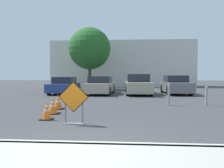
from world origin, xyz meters
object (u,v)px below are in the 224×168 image
parked_car_fourth (176,85)px  bollard_second (206,95)px  road_closed_sign (74,101)px  bollard_nearest (169,94)px  traffic_cone_second (53,106)px  parked_car_second (100,86)px  parked_car_nearest (64,86)px  parked_car_third (138,85)px  traffic_cone_third (58,102)px  traffic_cone_nearest (47,111)px

parked_car_fourth → bollard_second: bearing=89.2°
road_closed_sign → parked_car_fourth: 12.14m
bollard_nearest → bollard_second: bearing=0.0°
traffic_cone_second → road_closed_sign: bearing=-53.9°
traffic_cone_second → parked_car_second: 8.88m
parked_car_fourth → parked_car_nearest: bearing=-0.4°
parked_car_third → bollard_nearest: 6.25m
parked_car_third → bollard_second: parked_car_third is taller
road_closed_sign → parked_car_second: bearing=92.9°
parked_car_nearest → parked_car_fourth: bearing=179.3°
parked_car_nearest → traffic_cone_second: bearing=102.2°
road_closed_sign → traffic_cone_third: 3.20m
traffic_cone_third → parked_car_nearest: (-2.06, 7.93, 0.31)m
traffic_cone_third → bollard_nearest: size_ratio=0.61×
road_closed_sign → parked_car_fourth: bearing=64.0°
bollard_nearest → parked_car_third: bearing=101.2°
parked_car_second → parked_car_fourth: size_ratio=1.10×
traffic_cone_second → parked_car_third: parked_car_third is taller
traffic_cone_third → bollard_nearest: bollard_nearest is taller
traffic_cone_nearest → parked_car_fourth: bearing=58.2°
traffic_cone_second → traffic_cone_third: bearing=98.1°
road_closed_sign → parked_car_fourth: parked_car_fourth is taller
parked_car_third → road_closed_sign: bearing=75.9°
traffic_cone_nearest → parked_car_third: (3.46, 9.94, 0.42)m
bollard_second → traffic_cone_nearest: bearing=-149.4°
parked_car_second → parked_car_third: 2.93m
parked_car_fourth → bollard_second: size_ratio=4.30×
traffic_cone_second → parked_car_third: bearing=67.6°
parked_car_second → bollard_second: 8.53m
parked_car_third → parked_car_fourth: parked_car_third is taller
traffic_cone_second → parked_car_fourth: 11.31m
parked_car_nearest → bollard_second: (8.86, -6.35, -0.12)m
road_closed_sign → bollard_nearest: size_ratio=1.21×
traffic_cone_nearest → parked_car_fourth: 12.13m
traffic_cone_third → parked_car_third: parked_car_third is taller
traffic_cone_second → traffic_cone_third: (-0.16, 1.14, 0.02)m
road_closed_sign → parked_car_fourth: (5.33, 10.91, -0.01)m
parked_car_third → bollard_second: (3.00, -6.13, -0.22)m
parked_car_second → bollard_nearest: size_ratio=4.21×
parked_car_nearest → bollard_nearest: 9.51m
bollard_nearest → bollard_second: size_ratio=1.13×
road_closed_sign → traffic_cone_nearest: size_ratio=2.09×
parked_car_third → parked_car_nearest: bearing=-3.4°
traffic_cone_nearest → bollard_second: size_ratio=0.65×
parked_car_third → bollard_nearest: (1.21, -6.13, -0.16)m
traffic_cone_nearest → road_closed_sign: bearing=-29.8°
bollard_nearest → parked_car_fourth: bearing=75.2°
traffic_cone_third → bollard_second: size_ratio=0.68×
parked_car_second → parked_car_fourth: (5.86, 0.36, 0.03)m
traffic_cone_nearest → parked_car_second: parked_car_second is taller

